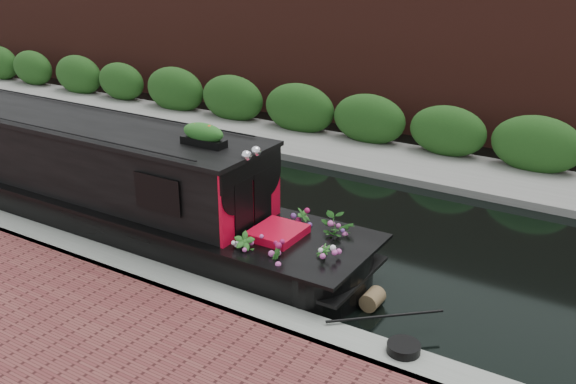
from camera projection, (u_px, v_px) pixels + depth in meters
The scene contains 8 objects.
ground at pixel (257, 212), 12.84m from camera, with size 80.00×80.00×0.00m, color black.
near_bank_coping at pixel (140, 281), 10.23m from camera, with size 40.00×0.60×0.50m, color gray.
far_bank_path at pixel (351, 156), 16.15m from camera, with size 40.00×2.40×0.34m, color gray.
far_hedge at pixel (367, 147), 16.86m from camera, with size 40.00×1.10×2.80m, color #204A18.
far_brick_wall at pixel (398, 128), 18.52m from camera, with size 40.00×1.00×8.00m, color #4D211A.
narrowboat at pixel (89, 184), 12.14m from camera, with size 11.03×1.98×2.58m.
rope_fender at pixel (373, 299), 9.46m from camera, with size 0.28×0.28×0.36m, color brown.
coiled_mooring_rope at pixel (404, 348), 8.04m from camera, with size 0.43×0.43×0.12m, color black.
Camera 1 is at (6.77, -9.67, 5.09)m, focal length 40.00 mm.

